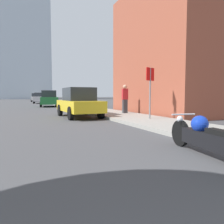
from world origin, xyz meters
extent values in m
cube|color=gray|center=(5.08, 40.00, 0.07)|extent=(2.69, 240.00, 0.15)
cube|color=brown|center=(12.81, 13.24, 4.19)|extent=(12.37, 8.38, 8.39)
cylinder|color=black|center=(3.21, 5.30, 0.32)|extent=(0.18, 0.64, 0.63)
cube|color=black|center=(3.08, 4.28, 0.34)|extent=(0.44, 1.58, 0.32)
sphere|color=#1433AD|center=(3.12, 4.59, 0.63)|extent=(0.37, 0.37, 0.37)
cube|color=black|center=(3.04, 3.95, 0.55)|extent=(0.31, 0.74, 0.10)
sphere|color=silver|center=(3.22, 5.34, 0.66)|extent=(0.16, 0.16, 0.16)
cylinder|color=silver|center=(3.20, 5.19, 0.79)|extent=(0.62, 0.12, 0.04)
cube|color=gold|center=(2.72, 13.33, 0.65)|extent=(1.87, 4.29, 0.61)
cube|color=#23282D|center=(2.72, 13.33, 1.32)|extent=(1.53, 2.08, 0.73)
cylinder|color=black|center=(1.86, 14.62, 0.35)|extent=(0.22, 0.70, 0.69)
cylinder|color=black|center=(3.49, 14.67, 0.35)|extent=(0.22, 0.70, 0.69)
cylinder|color=black|center=(1.95, 11.99, 0.35)|extent=(0.22, 0.70, 0.69)
cylinder|color=black|center=(3.58, 12.05, 0.35)|extent=(0.22, 0.70, 0.69)
cube|color=#1E6B33|center=(2.64, 26.62, 0.69)|extent=(2.26, 4.61, 0.77)
cube|color=#23282D|center=(2.64, 26.62, 1.44)|extent=(1.76, 2.28, 0.73)
cylinder|color=black|center=(1.91, 28.08, 0.31)|extent=(0.26, 0.63, 0.61)
cylinder|color=black|center=(3.64, 27.90, 0.31)|extent=(0.26, 0.63, 0.61)
cylinder|color=black|center=(1.64, 25.33, 0.31)|extent=(0.26, 0.63, 0.61)
cylinder|color=black|center=(3.37, 25.16, 0.31)|extent=(0.26, 0.63, 0.61)
cube|color=#BCBCC1|center=(2.58, 37.93, 0.72)|extent=(2.24, 4.08, 0.77)
cube|color=#23282D|center=(2.58, 37.93, 1.40)|extent=(1.76, 2.03, 0.61)
cylinder|color=black|center=(1.82, 39.23, 0.33)|extent=(0.26, 0.68, 0.66)
cylinder|color=black|center=(3.58, 39.06, 0.33)|extent=(0.26, 0.68, 0.66)
cylinder|color=black|center=(1.58, 36.81, 0.33)|extent=(0.26, 0.68, 0.66)
cylinder|color=black|center=(3.35, 36.64, 0.33)|extent=(0.26, 0.68, 0.66)
cube|color=silver|center=(2.64, 48.81, 0.69)|extent=(2.04, 4.07, 0.74)
cube|color=#23282D|center=(2.64, 48.81, 1.39)|extent=(1.61, 2.01, 0.67)
cylinder|color=black|center=(1.94, 50.09, 0.32)|extent=(0.25, 0.65, 0.64)
cylinder|color=black|center=(3.56, 49.95, 0.32)|extent=(0.25, 0.65, 0.64)
cylinder|color=black|center=(1.73, 47.66, 0.32)|extent=(0.25, 0.65, 0.64)
cylinder|color=black|center=(3.35, 47.52, 0.32)|extent=(0.25, 0.65, 0.64)
cylinder|color=slate|center=(5.27, 9.87, 1.35)|extent=(0.07, 0.07, 2.39)
cube|color=red|center=(5.27, 9.87, 2.24)|extent=(0.57, 0.26, 0.60)
cube|color=#38383D|center=(5.64, 13.29, 0.57)|extent=(0.29, 0.20, 0.85)
cube|color=#B22328|center=(5.64, 13.29, 1.33)|extent=(0.36, 0.20, 0.67)
sphere|color=tan|center=(5.64, 13.29, 1.79)|extent=(0.25, 0.25, 0.25)
camera|label=1|loc=(-0.41, 1.07, 1.24)|focal=35.00mm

